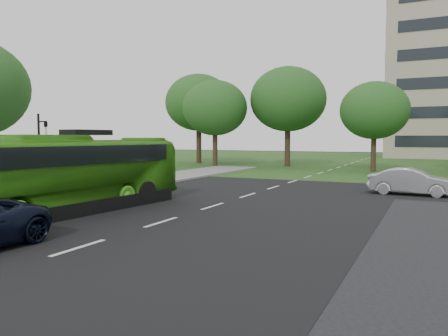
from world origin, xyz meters
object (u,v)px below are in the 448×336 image
tree_park_b (288,99)px  bus (66,174)px  sedan (412,182)px  tree_park_f (199,103)px  tree_park_c (374,111)px  traffic_light (41,147)px  tree_park_a (215,108)px

tree_park_b → bus: tree_park_b is taller
sedan → tree_park_f: bearing=53.8°
tree_park_b → tree_park_c: size_ratio=1.30×
traffic_light → tree_park_f: bearing=96.8°
tree_park_f → sedan: bearing=-40.2°
tree_park_c → tree_park_f: bearing=167.6°
tree_park_b → sedan: size_ratio=2.40×
tree_park_a → traffic_light: bearing=-86.2°
tree_park_a → traffic_light: tree_park_a is taller
tree_park_f → bus: (11.73, -32.17, -5.54)m
tree_park_c → bus: 29.25m
tree_park_b → traffic_light: bearing=-100.9°
tree_park_a → tree_park_b: (6.77, 3.38, 0.91)m
tree_park_b → traffic_light: (-5.21, -27.13, -4.46)m
bus → sedan: bearing=49.3°
tree_park_f → tree_park_b: bearing=-6.0°
tree_park_c → bus: bearing=-107.0°
bus → tree_park_c: bearing=78.4°
tree_park_a → traffic_light: (1.56, -23.75, -3.55)m
sedan → traffic_light: traffic_light is taller
traffic_light → tree_park_c: bearing=54.0°
tree_park_f → tree_park_a: bearing=-45.6°
tree_park_a → traffic_light: 24.07m
tree_park_a → tree_park_f: 6.46m
sedan → traffic_light: bearing=117.9°
traffic_light → bus: bearing=-39.3°
tree_park_f → sedan: size_ratio=2.42×
tree_park_c → tree_park_f: 20.76m
bus → traffic_light: 6.96m
tree_park_b → traffic_light: tree_park_b is taller
sedan → tree_park_b: bearing=37.8°
tree_park_a → traffic_light: size_ratio=2.08×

